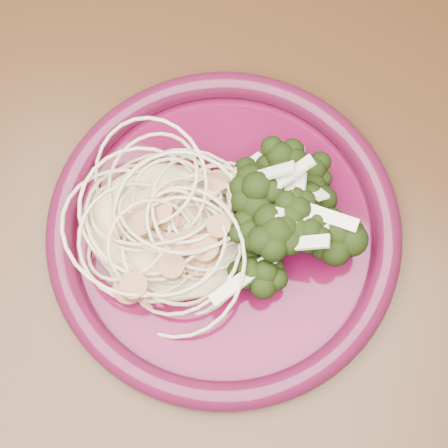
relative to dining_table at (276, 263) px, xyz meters
name	(u,v)px	position (x,y,z in m)	size (l,w,h in m)	color
dining_table	(276,263)	(0.00, 0.00, 0.00)	(1.20, 0.80, 0.75)	#472814
dinner_plate	(224,228)	(-0.04, -0.02, 0.11)	(0.36, 0.36, 0.02)	#500825
spaghetti_pile	(169,226)	(-0.08, -0.04, 0.12)	(0.13, 0.11, 0.03)	beige
scallop_cluster	(165,211)	(-0.08, -0.04, 0.15)	(0.11, 0.11, 0.04)	#A37046
broccoli_pile	(293,217)	(0.00, 0.00, 0.13)	(0.08, 0.13, 0.05)	black
onion_garnish	(297,203)	(0.00, 0.00, 0.16)	(0.06, 0.09, 0.05)	beige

